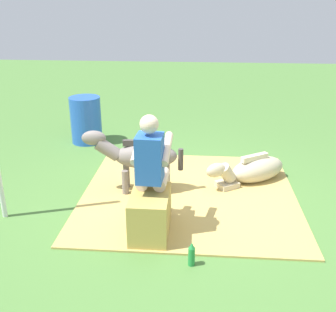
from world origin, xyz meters
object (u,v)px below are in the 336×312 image
(soda_bottle, at_px, (192,254))
(hay_bale, at_px, (150,215))
(person_seated, at_px, (152,166))
(pony_standing, at_px, (139,156))
(water_barrel, at_px, (86,120))
(pony_lying, at_px, (252,170))

(soda_bottle, bearing_deg, hay_bale, 42.78)
(hay_bale, bearing_deg, person_seated, -1.66)
(hay_bale, height_order, soda_bottle, hay_bale)
(person_seated, distance_m, pony_standing, 0.98)
(water_barrel, bearing_deg, pony_standing, -146.89)
(pony_standing, bearing_deg, hay_bale, -165.44)
(person_seated, bearing_deg, soda_bottle, -145.33)
(hay_bale, height_order, person_seated, person_seated)
(soda_bottle, bearing_deg, person_seated, 34.67)
(hay_bale, bearing_deg, water_barrel, 27.17)
(hay_bale, distance_m, water_barrel, 3.40)
(pony_standing, bearing_deg, pony_lying, -74.57)
(hay_bale, bearing_deg, pony_standing, 14.56)
(hay_bale, distance_m, pony_lying, 1.99)
(person_seated, relative_size, pony_standing, 1.04)
(person_seated, relative_size, soda_bottle, 5.36)
(water_barrel, bearing_deg, person_seated, -151.41)
(pony_lying, height_order, soda_bottle, pony_lying)
(pony_standing, xyz_separation_m, pony_lying, (0.44, -1.58, -0.34))
(water_barrel, bearing_deg, hay_bale, -152.83)
(pony_lying, bearing_deg, water_barrel, 61.97)
(water_barrel, bearing_deg, soda_bottle, -150.17)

